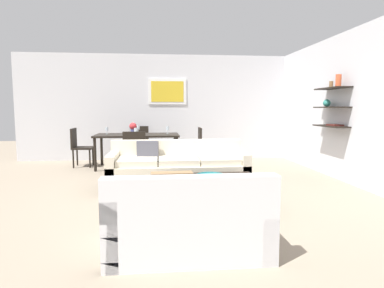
{
  "coord_description": "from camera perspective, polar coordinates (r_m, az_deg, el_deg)",
  "views": [
    {
      "loc": [
        -0.34,
        -5.18,
        1.33
      ],
      "look_at": [
        0.2,
        0.2,
        0.75
      ],
      "focal_mm": 31.15,
      "sensor_mm": 36.0,
      "label": 1
    }
  ],
  "objects": [
    {
      "name": "sofa_beige",
      "position": [
        5.62,
        -2.48,
        -4.52
      ],
      "size": [
        2.27,
        0.9,
        0.78
      ],
      "color": "beige",
      "rests_on": "ground"
    },
    {
      "name": "back_wall_unit",
      "position": [
        8.73,
        -1.59,
        6.3
      ],
      "size": [
        8.4,
        0.09,
        2.7
      ],
      "color": "silver",
      "rests_on": "ground"
    },
    {
      "name": "decorative_bowl",
      "position": [
        4.5,
        3.13,
        -5.59
      ],
      "size": [
        0.37,
        0.37,
        0.07
      ],
      "color": "#19666B",
      "rests_on": "coffee_table"
    },
    {
      "name": "loveseat_white",
      "position": [
        3.19,
        -0.79,
        -12.91
      ],
      "size": [
        1.47,
        0.9,
        0.78
      ],
      "color": "white",
      "rests_on": "ground"
    },
    {
      "name": "dining_chair_left_far",
      "position": [
        8.0,
        -18.78,
        -0.12
      ],
      "size": [
        0.44,
        0.44,
        0.88
      ],
      "color": "black",
      "rests_on": "ground"
    },
    {
      "name": "wine_glass_right_far",
      "position": [
        7.67,
        -4.19,
        2.69
      ],
      "size": [
        0.07,
        0.07,
        0.17
      ],
      "color": "silver",
      "rests_on": "dining_table"
    },
    {
      "name": "candle_jar",
      "position": [
        4.43,
        6.63,
        -5.9
      ],
      "size": [
        0.07,
        0.07,
        0.06
      ],
      "primitive_type": "cylinder",
      "color": "silver",
      "rests_on": "coffee_table"
    },
    {
      "name": "centerpiece_vase",
      "position": [
        7.52,
        -10.07,
        2.79
      ],
      "size": [
        0.16,
        0.16,
        0.26
      ],
      "color": "#4C518C",
      "rests_on": "dining_table"
    },
    {
      "name": "wine_glass_foot",
      "position": [
        7.15,
        -9.57,
        2.31
      ],
      "size": [
        0.08,
        0.08,
        0.17
      ],
      "color": "silver",
      "rests_on": "dining_table"
    },
    {
      "name": "coffee_table",
      "position": [
        4.57,
        3.41,
        -8.33
      ],
      "size": [
        1.28,
        0.96,
        0.38
      ],
      "color": "black",
      "rests_on": "ground"
    },
    {
      "name": "ground_plane",
      "position": [
        5.36,
        -1.95,
        -8.25
      ],
      "size": [
        18.0,
        18.0,
        0.0
      ],
      "primitive_type": "plane",
      "color": "gray"
    },
    {
      "name": "dining_table",
      "position": [
        7.58,
        -9.34,
        1.14
      ],
      "size": [
        1.85,
        0.95,
        0.75
      ],
      "color": "black",
      "rests_on": "ground"
    },
    {
      "name": "wine_glass_left_far",
      "position": [
        7.75,
        -14.37,
        2.45
      ],
      "size": [
        0.06,
        0.06,
        0.16
      ],
      "color": "silver",
      "rests_on": "dining_table"
    },
    {
      "name": "dining_chair_head",
      "position": [
        8.47,
        -8.95,
        0.46
      ],
      "size": [
        0.44,
        0.44,
        0.88
      ],
      "color": "black",
      "rests_on": "ground"
    },
    {
      "name": "dining_chair_right_far",
      "position": [
        7.84,
        0.54,
        0.08
      ],
      "size": [
        0.44,
        0.44,
        0.88
      ],
      "color": "black",
      "rests_on": "ground"
    },
    {
      "name": "right_wall_shelf_unit",
      "position": [
        6.69,
        24.59,
        5.75
      ],
      "size": [
        0.34,
        8.2,
        2.7
      ],
      "color": "silver",
      "rests_on": "ground"
    },
    {
      "name": "apple_on_coffee_table",
      "position": [
        4.39,
        0.3,
        -5.91
      ],
      "size": [
        0.07,
        0.07,
        0.07
      ],
      "primitive_type": "sphere",
      "color": "red",
      "rests_on": "coffee_table"
    },
    {
      "name": "wine_glass_head",
      "position": [
        7.97,
        -9.18,
        2.77
      ],
      "size": [
        0.07,
        0.07,
        0.18
      ],
      "color": "silver",
      "rests_on": "dining_table"
    },
    {
      "name": "dining_chair_foot",
      "position": [
        6.72,
        -9.77,
        -1.02
      ],
      "size": [
        0.44,
        0.44,
        0.88
      ],
      "color": "black",
      "rests_on": "ground"
    }
  ]
}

